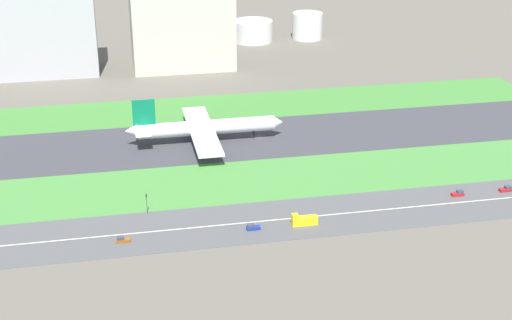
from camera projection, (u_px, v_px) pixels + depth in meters
name	position (u px, v px, depth m)	size (l,w,h in m)	color
ground_plane	(259.00, 138.00, 313.54)	(800.00, 800.00, 0.00)	#5B564C
runway	(259.00, 138.00, 313.52)	(280.00, 46.00, 0.10)	#38383D
grass_median_north	(242.00, 106.00, 350.45)	(280.00, 36.00, 0.10)	#3D7A33
grass_median_south	(282.00, 178.00, 276.60)	(280.00, 36.00, 0.10)	#427F38
highway	(304.00, 217.00, 247.78)	(280.00, 28.00, 0.10)	#4C4C4F
highway_centerline	(304.00, 217.00, 247.76)	(266.00, 0.50, 0.01)	silver
airliner	(202.00, 128.00, 306.76)	(65.00, 56.00, 19.70)	white
car_3	(253.00, 227.00, 239.60)	(4.40, 1.80, 2.00)	navy
truck_0	(304.00, 220.00, 242.36)	(8.40, 2.50, 4.00)	yellow
car_0	(458.00, 194.00, 262.28)	(4.40, 1.80, 2.00)	#B2191E
car_1	(506.00, 189.00, 265.59)	(4.40, 1.80, 2.00)	#B2191E
car_2	(122.00, 240.00, 232.12)	(4.40, 1.80, 2.00)	brown
traffic_light	(147.00, 202.00, 248.61)	(0.36, 0.50, 7.20)	#4C4C51
terminal_building	(45.00, 22.00, 389.03)	(51.14, 28.25, 54.72)	#B2B2B7
hangar_building	(182.00, 30.00, 404.85)	(53.76, 34.93, 39.86)	beige
fuel_tank_west	(253.00, 31.00, 459.46)	(23.77, 23.77, 12.78)	silver
fuel_tank_centre	(307.00, 26.00, 465.08)	(18.46, 18.46, 15.98)	silver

